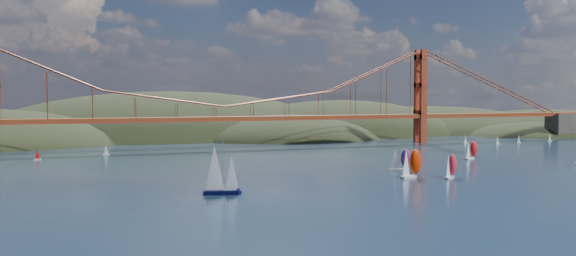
{
  "coord_description": "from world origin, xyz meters",
  "views": [
    {
      "loc": [
        -71.43,
        -106.01,
        27.21
      ],
      "look_at": [
        1.92,
        90.0,
        15.49
      ],
      "focal_mm": 35.0,
      "sensor_mm": 36.0,
      "label": 1
    }
  ],
  "objects_px": {
    "sloop_navy": "(220,170)",
    "racer_3": "(471,150)",
    "racer_1": "(450,166)",
    "racer_0": "(411,163)",
    "racer_rwb": "(400,159)"
  },
  "relations": [
    {
      "from": "racer_1",
      "to": "racer_0",
      "type": "bearing_deg",
      "value": 124.08
    },
    {
      "from": "racer_3",
      "to": "racer_rwb",
      "type": "relative_size",
      "value": 0.99
    },
    {
      "from": "racer_1",
      "to": "racer_rwb",
      "type": "relative_size",
      "value": 1.0
    },
    {
      "from": "sloop_navy",
      "to": "racer_3",
      "type": "distance_m",
      "value": 132.09
    },
    {
      "from": "sloop_navy",
      "to": "racer_0",
      "type": "height_order",
      "value": "sloop_navy"
    },
    {
      "from": "sloop_navy",
      "to": "racer_3",
      "type": "height_order",
      "value": "sloop_navy"
    },
    {
      "from": "racer_0",
      "to": "racer_rwb",
      "type": "bearing_deg",
      "value": 49.69
    },
    {
      "from": "sloop_navy",
      "to": "racer_3",
      "type": "bearing_deg",
      "value": 37.08
    },
    {
      "from": "sloop_navy",
      "to": "racer_1",
      "type": "height_order",
      "value": "sloop_navy"
    },
    {
      "from": "sloop_navy",
      "to": "racer_rwb",
      "type": "distance_m",
      "value": 79.4
    },
    {
      "from": "sloop_navy",
      "to": "racer_3",
      "type": "xyz_separation_m",
      "value": [
        123.12,
        47.76,
        -2.52
      ]
    },
    {
      "from": "racer_3",
      "to": "sloop_navy",
      "type": "bearing_deg",
      "value": -177.71
    },
    {
      "from": "racer_1",
      "to": "racer_3",
      "type": "distance_m",
      "value": 61.9
    },
    {
      "from": "racer_1",
      "to": "racer_rwb",
      "type": "height_order",
      "value": "racer_rwb"
    },
    {
      "from": "sloop_navy",
      "to": "racer_rwb",
      "type": "bearing_deg",
      "value": 35.7
    }
  ]
}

